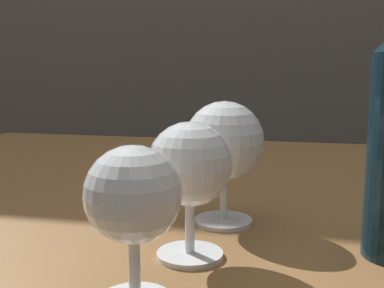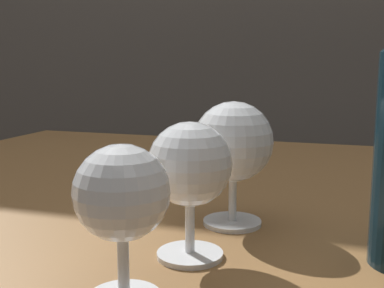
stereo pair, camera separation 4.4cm
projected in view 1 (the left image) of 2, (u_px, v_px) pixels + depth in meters
dining_table at (226, 245)px, 0.71m from camera, size 1.29×0.93×0.71m
wine_glass_merlot at (133, 200)px, 0.35m from camera, size 0.07×0.07×0.12m
wine_glass_pinot at (192, 167)px, 0.44m from camera, size 0.08×0.08×0.13m
wine_glass_rose at (224, 144)px, 0.54m from camera, size 0.09×0.09×0.14m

